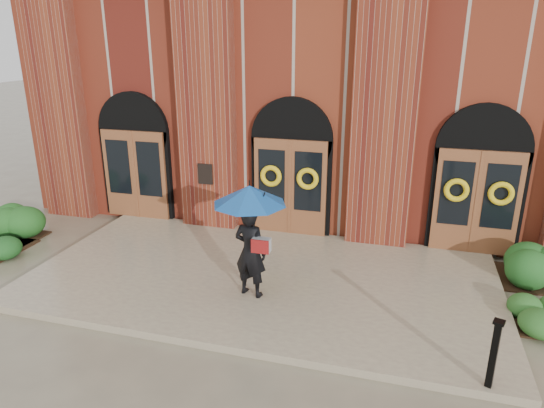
% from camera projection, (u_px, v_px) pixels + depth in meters
% --- Properties ---
extents(ground, '(90.00, 90.00, 0.00)m').
position_uv_depth(ground, '(259.00, 284.00, 10.51)').
color(ground, gray).
rests_on(ground, ground).
extents(landing, '(10.00, 5.30, 0.15)m').
position_uv_depth(landing, '(261.00, 278.00, 10.62)').
color(landing, tan).
rests_on(landing, ground).
extents(church_building, '(16.20, 12.53, 7.00)m').
position_uv_depth(church_building, '(331.00, 84.00, 17.36)').
color(church_building, maroon).
rests_on(church_building, ground).
extents(man_with_umbrella, '(1.70, 1.70, 2.29)m').
position_uv_depth(man_with_umbrella, '(250.00, 220.00, 9.28)').
color(man_with_umbrella, black).
rests_on(man_with_umbrella, landing).
extents(metal_post, '(0.19, 0.19, 1.12)m').
position_uv_depth(metal_post, '(494.00, 353.00, 7.02)').
color(metal_post, black).
rests_on(metal_post, landing).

